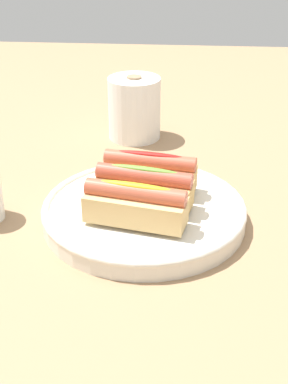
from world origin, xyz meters
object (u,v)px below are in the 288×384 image
(serving_bowl, at_px, (144,212))
(hotdog_back, at_px, (144,188))
(hotdog_side, at_px, (150,172))
(paper_towel_roll, at_px, (134,108))
(hotdog_front, at_px, (137,205))

(serving_bowl, relative_size, hotdog_back, 2.05)
(serving_bowl, distance_m, hotdog_side, 0.07)
(serving_bowl, relative_size, paper_towel_roll, 2.41)
(serving_bowl, relative_size, hotdog_front, 2.05)
(hotdog_side, bearing_deg, serving_bowl, -95.46)
(serving_bowl, bearing_deg, hotdog_back, -9.46)
(hotdog_front, distance_m, hotdog_back, 0.06)
(hotdog_back, distance_m, hotdog_side, 0.06)
(hotdog_side, bearing_deg, paper_towel_roll, 100.48)
(serving_bowl, xyz_separation_m, hotdog_side, (0.01, 0.05, 0.04))
(paper_towel_roll, bearing_deg, serving_bowl, -81.99)
(hotdog_front, height_order, hotdog_back, same)
(hotdog_front, distance_m, hotdog_side, 0.11)
(hotdog_front, relative_size, hotdog_back, 1.00)
(hotdog_side, bearing_deg, hotdog_back, -95.46)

